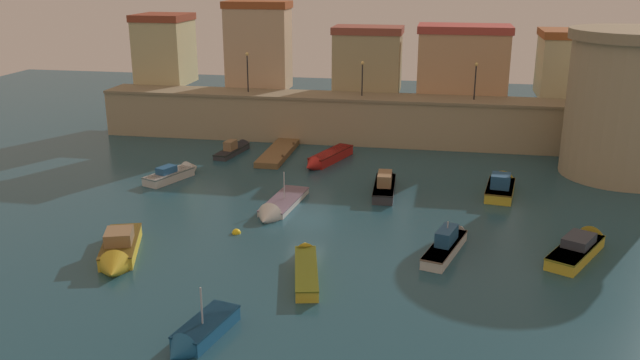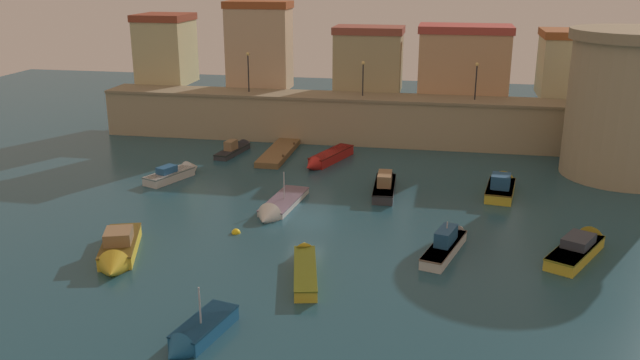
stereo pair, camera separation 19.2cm
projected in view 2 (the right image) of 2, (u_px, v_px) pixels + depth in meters
ground_plane at (305, 220)px, 44.39m from camera, size 116.60×116.60×0.00m
quay_wall at (352, 118)px, 63.74m from camera, size 48.32×4.27×4.45m
old_town_backdrop at (376, 55)px, 65.88m from camera, size 46.76×5.76×8.59m
fortress_tower at (631, 104)px, 52.20m from camera, size 10.28×10.28×11.54m
pier_dock at (279, 153)px, 59.52m from camera, size 2.06×8.52×0.70m
quay_lamp_0 at (248, 66)px, 64.12m from camera, size 0.32×0.32×3.78m
quay_lamp_1 at (363, 73)px, 62.23m from camera, size 0.32×0.32×3.22m
quay_lamp_2 at (476, 75)px, 60.36m from camera, size 0.32×0.32×3.37m
moored_boat_0 at (327, 158)px, 57.12m from camera, size 3.56×7.14×1.28m
moored_boat_1 at (501, 185)px, 49.72m from camera, size 2.60×6.00×2.24m
moored_boat_3 at (118, 251)px, 38.33m from camera, size 3.90×6.83×2.01m
moored_boat_4 at (277, 208)px, 45.89m from camera, size 2.52×7.30×3.02m
moored_boat_5 at (448, 242)px, 39.67m from camera, size 3.02×6.80×2.19m
moored_boat_6 at (237, 148)px, 60.68m from camera, size 2.17×6.19×1.62m
moored_boat_7 at (176, 173)px, 53.17m from camera, size 3.36×5.61×1.56m
moored_boat_8 at (196, 334)px, 29.89m from camera, size 2.39×4.90×2.83m
moored_boat_9 at (581, 246)px, 39.18m from camera, size 4.65×6.80×1.69m
moored_boat_10 at (385, 183)px, 50.27m from camera, size 1.73×6.86×1.93m
moored_boat_11 at (305, 265)px, 36.87m from camera, size 2.67×7.09×1.11m
mooring_buoy_0 at (236, 233)px, 42.26m from camera, size 0.57×0.57×0.57m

